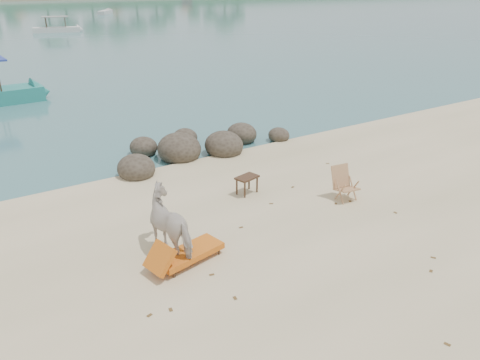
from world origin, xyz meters
The scene contains 8 objects.
boulders centered at (1.16, 6.54, 0.20)m, with size 6.30×2.95×1.02m.
cow centered at (-1.93, 1.48, 0.66)m, with size 0.72×1.57×1.33m, color beige.
side_table centered at (0.88, 3.05, 0.24)m, with size 0.59×0.38×0.47m, color #362015, non-canonical shape.
lounge_chair centered at (-1.83, 1.02, 0.26)m, with size 1.75×0.61×0.52m, color orange, non-canonical shape.
deck_chair centered at (2.80, 1.38, 0.43)m, with size 0.54×0.60×0.85m, color tan, non-canonical shape.
boat_mid centered at (6.15, 47.46, 1.29)m, with size 5.28×1.19×2.59m, color silver, non-canonical shape.
boat_far centered at (19.09, 71.81, 0.30)m, with size 5.23×1.18×0.61m, color beige, non-canonical shape.
dead_leaves centered at (0.81, 0.41, 0.01)m, with size 7.41×6.85×0.00m.
Camera 1 is at (-5.26, -6.21, 5.22)m, focal length 35.00 mm.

